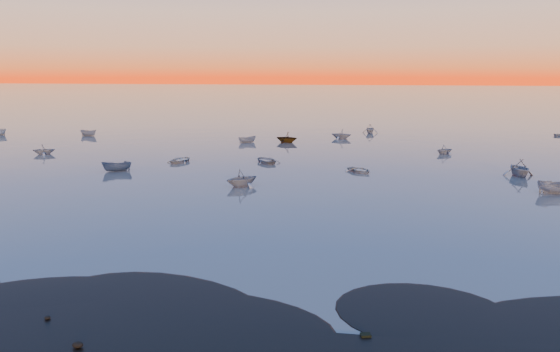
# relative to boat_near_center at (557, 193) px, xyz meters

# --- Properties ---
(ground) EXTENTS (600.00, 600.00, 0.00)m
(ground) POSITION_rel_boat_near_center_xyz_m (-26.84, 70.15, 0.00)
(ground) COLOR #605850
(ground) RESTS_ON ground
(mud_lobes) EXTENTS (140.00, 6.00, 0.07)m
(mud_lobes) POSITION_rel_boat_near_center_xyz_m (-26.84, -30.85, 0.01)
(mud_lobes) COLOR black
(mud_lobes) RESTS_ON ground
(moored_fleet) EXTENTS (124.00, 58.00, 1.20)m
(moored_fleet) POSITION_rel_boat_near_center_xyz_m (-26.84, 23.15, 0.00)
(moored_fleet) COLOR beige
(moored_fleet) RESTS_ON ground
(boat_near_center) EXTENTS (1.89, 4.10, 1.39)m
(boat_near_center) POSITION_rel_boat_near_center_xyz_m (0.00, 0.00, 0.00)
(boat_near_center) COLOR gray
(boat_near_center) RESTS_ON ground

